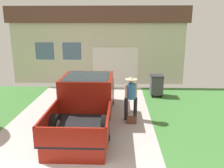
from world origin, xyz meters
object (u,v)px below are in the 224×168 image
pickup_truck (88,100)px  house_with_garage (102,41)px  person_with_hat (131,95)px  handbag (132,119)px  wheeled_trash_bin (156,85)px

pickup_truck → house_with_garage: bearing=91.1°
person_with_hat → house_with_garage: size_ratio=0.16×
handbag → wheeled_trash_bin: bearing=68.0°
person_with_hat → handbag: size_ratio=3.81×
pickup_truck → house_with_garage: house_with_garage is taller
pickup_truck → house_with_garage: 8.71m
handbag → house_with_garage: size_ratio=0.04×
house_with_garage → wheeled_trash_bin: (3.14, -5.68, -1.68)m
handbag → wheeled_trash_bin: 3.68m
house_with_garage → wheeled_trash_bin: 6.70m
pickup_truck → handbag: 1.82m
pickup_truck → handbag: (1.66, -0.50, -0.58)m
pickup_truck → handbag: bearing=-16.4°
person_with_hat → handbag: person_with_hat is taller
handbag → wheeled_trash_bin: size_ratio=0.41×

